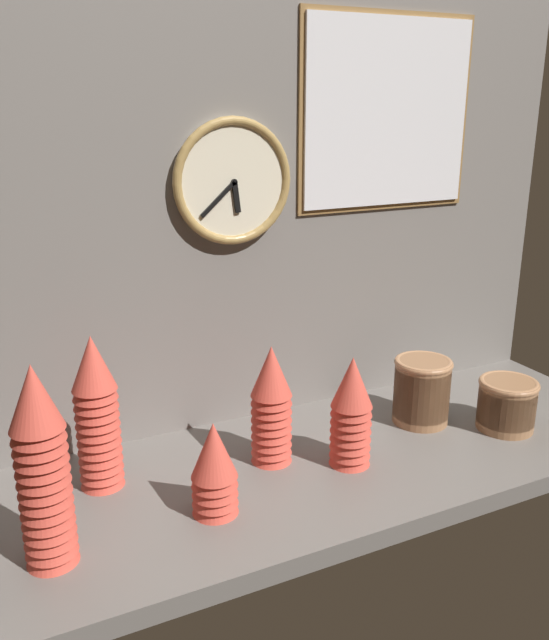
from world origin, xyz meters
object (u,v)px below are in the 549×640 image
object	(u,v)px
cup_stack_left	(97,413)
cup_stack_center_left	(214,468)
bowl_stack_right	(422,390)
cup_stack_far_left	(42,468)
bowl_stack_far_right	(507,403)
cup_stack_center_right	(351,411)
wall_clock	(233,182)
menu_board	(388,114)
cup_stack_center	(271,405)

from	to	relation	value
cup_stack_left	cup_stack_center_left	bearing A→B (deg)	-48.34
cup_stack_left	bowl_stack_right	bearing A→B (deg)	-4.06
cup_stack_far_left	bowl_stack_far_right	world-z (taller)	cup_stack_far_left
cup_stack_left	cup_stack_center_right	xyz separation A→B (cm)	(49.06, -14.73, -3.80)
bowl_stack_right	wall_clock	xyz separation A→B (cm)	(-39.59, 19.21, 48.80)
wall_clock	menu_board	world-z (taller)	menu_board
cup_stack_left	wall_clock	xyz separation A→B (cm)	(35.33, 13.89, 41.11)
cup_stack_center_right	bowl_stack_far_right	distance (cm)	42.06
cup_stack_left	bowl_stack_right	size ratio (longest dim) A/B	2.01
menu_board	bowl_stack_far_right	bearing A→B (deg)	-64.53
cup_stack_center_right	bowl_stack_right	distance (cm)	27.79
cup_stack_far_left	cup_stack_center	world-z (taller)	cup_stack_far_left
wall_clock	bowl_stack_far_right	bearing A→B (deg)	-29.18
cup_stack_center_right	menu_board	size ratio (longest dim) A/B	0.51
cup_stack_left	bowl_stack_right	xyz separation A→B (cm)	(74.92, -5.32, -7.68)
cup_stack_center_left	cup_stack_center_right	xyz separation A→B (cm)	(32.22, 4.19, 2.85)
cup_stack_center_left	cup_stack_far_left	bearing A→B (deg)	-177.61
bowl_stack_right	cup_stack_far_left	bearing A→B (deg)	-170.40
cup_stack_center_right	cup_stack_center_left	bearing A→B (deg)	-172.59
cup_stack_far_left	menu_board	distance (cm)	108.74
bowl_stack_right	cup_stack_center	bearing A→B (deg)	-178.65
cup_stack_left	cup_stack_center	size ratio (longest dim) A/B	1.22
cup_stack_left	menu_board	bearing A→B (deg)	11.07
cup_stack_center_left	cup_stack_center_right	distance (cm)	32.62
wall_clock	cup_stack_far_left	bearing A→B (deg)	-144.75
bowl_stack_far_right	wall_clock	distance (cm)	81.14
cup_stack_far_left	wall_clock	bearing A→B (deg)	35.25
cup_stack_center	cup_stack_center_right	xyz separation A→B (cm)	(14.37, -8.46, -0.95)
cup_stack_center_left	cup_stack_center	size ratio (longest dim) A/B	0.71
wall_clock	menu_board	xyz separation A→B (cm)	(40.19, 0.89, 13.65)
cup_stack_far_left	cup_stack_center	xyz separation A→B (cm)	(47.55, 13.89, -4.75)
cup_stack_far_left	wall_clock	xyz separation A→B (cm)	(48.19, 34.05, 39.21)
bowl_stack_right	wall_clock	size ratio (longest dim) A/B	0.58
cup_stack_far_left	cup_stack_center_right	bearing A→B (deg)	5.01
cup_stack_far_left	wall_clock	world-z (taller)	wall_clock
bowl_stack_far_right	cup_stack_left	bearing A→B (deg)	169.38
cup_stack_left	bowl_stack_right	distance (cm)	75.50
cup_stack_far_left	cup_stack_center_right	size ratio (longest dim) A/B	1.47
cup_stack_left	wall_clock	size ratio (longest dim) A/B	1.17
cup_stack_left	cup_stack_far_left	bearing A→B (deg)	-122.53
wall_clock	cup_stack_center_right	bearing A→B (deg)	-64.38
cup_stack_center_left	bowl_stack_right	bearing A→B (deg)	13.18
cup_stack_center	wall_clock	xyz separation A→B (cm)	(0.64, 20.16, 43.96)
cup_stack_far_left	cup_stack_left	xyz separation A→B (cm)	(12.86, 20.16, -1.90)
cup_stack_far_left	cup_stack_center_left	bearing A→B (deg)	2.39
cup_stack_far_left	bowl_stack_right	distance (cm)	89.53
bowl_stack_right	cup_stack_left	bearing A→B (deg)	175.94
cup_stack_center_right	bowl_stack_far_right	size ratio (longest dim) A/B	1.76
cup_stack_center_right	bowl_stack_far_right	world-z (taller)	cup_stack_center_right
cup_stack_center_left	cup_stack_far_left	xyz separation A→B (cm)	(-29.69, -1.24, 8.55)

